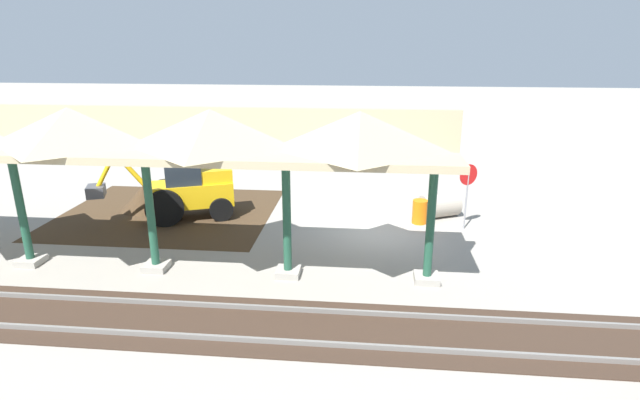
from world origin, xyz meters
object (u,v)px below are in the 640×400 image
backhoe (186,187)px  concrete_pipe (439,205)px  stop_sign (468,183)px  traffic_barrel (420,212)px

backhoe → concrete_pipe: size_ratio=3.02×
stop_sign → traffic_barrel: 2.09m
concrete_pipe → traffic_barrel: bearing=44.2°
backhoe → concrete_pipe: bearing=-173.6°
stop_sign → traffic_barrel: bearing=-16.1°
traffic_barrel → stop_sign: bearing=163.9°
backhoe → traffic_barrel: (-8.91, -0.29, -0.81)m
backhoe → traffic_barrel: bearing=-178.1°
concrete_pipe → traffic_barrel: size_ratio=1.93×
stop_sign → backhoe: bearing=-0.9°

